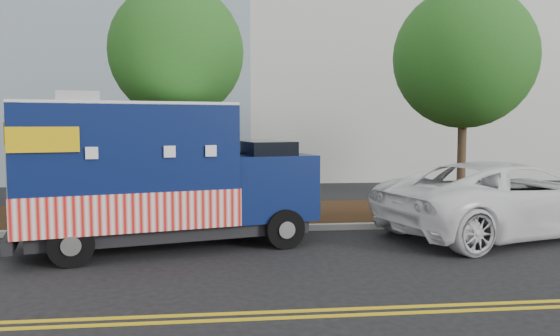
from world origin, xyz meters
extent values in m
plane|color=black|center=(0.00, 0.00, 0.00)|extent=(120.00, 120.00, 0.00)
cube|color=#9E9E99|center=(0.00, 1.40, 0.07)|extent=(120.00, 0.18, 0.15)
cube|color=black|center=(0.00, 3.50, 0.07)|extent=(120.00, 4.00, 0.15)
cube|color=gold|center=(0.00, -4.45, 0.01)|extent=(120.00, 0.10, 0.01)
cube|color=gold|center=(0.00, -4.70, 0.01)|extent=(120.00, 0.10, 0.01)
cylinder|color=#38281C|center=(-0.48, 2.67, 1.84)|extent=(0.26, 0.26, 3.68)
sphere|color=#1F5A19|center=(-0.48, 2.67, 4.55)|extent=(3.51, 3.51, 3.51)
cylinder|color=#38281C|center=(7.93, 3.82, 1.80)|extent=(0.26, 0.26, 3.59)
sphere|color=#1F5A19|center=(7.93, 3.82, 4.65)|extent=(4.22, 4.22, 4.22)
cube|color=#473828|center=(-3.40, 1.89, 1.20)|extent=(0.06, 0.06, 2.40)
cube|color=black|center=(-0.46, -0.05, 0.43)|extent=(6.02, 3.29, 0.29)
cube|color=#0A1748|center=(-1.35, -0.28, 1.84)|extent=(4.73, 3.34, 2.45)
cube|color=red|center=(-1.35, -0.28, 0.97)|extent=(4.79, 3.41, 0.77)
cube|color=white|center=(-1.35, -0.28, 3.08)|extent=(4.73, 3.34, 0.06)
cube|color=#B7B7BA|center=(-2.24, -0.50, 3.22)|extent=(0.99, 0.99, 0.22)
cube|color=#0A1748|center=(1.62, 0.48, 1.28)|extent=(2.32, 2.58, 1.43)
cube|color=black|center=(1.57, 0.47, 1.96)|extent=(1.48, 2.18, 0.66)
cube|color=black|center=(2.53, 0.71, 0.80)|extent=(0.58, 2.00, 0.31)
cube|color=black|center=(-3.47, -0.82, 0.46)|extent=(0.75, 2.27, 0.29)
cube|color=#B7B7BA|center=(-3.44, -0.81, 1.89)|extent=(0.49, 1.79, 1.94)
cube|color=#B7B7BA|center=(-1.35, 0.98, 1.89)|extent=(1.79, 0.49, 1.12)
cube|color=yellow|center=(-2.53, -1.83, 2.40)|extent=(1.19, 0.32, 0.46)
cube|color=yellow|center=(-3.13, 0.52, 2.40)|extent=(1.19, 0.32, 0.46)
cylinder|color=black|center=(1.98, -0.50, 0.43)|extent=(0.90, 0.49, 0.86)
cylinder|color=black|center=(1.46, 1.52, 0.43)|extent=(0.90, 0.49, 0.86)
cylinder|color=black|center=(-2.18, -1.56, 0.43)|extent=(0.90, 0.49, 0.86)
cylinder|color=black|center=(-2.69, 0.45, 0.43)|extent=(0.90, 0.49, 0.86)
imported|color=white|center=(7.45, 0.21, 0.89)|extent=(6.99, 4.64, 1.78)
camera|label=1|loc=(0.59, -11.99, 2.69)|focal=35.00mm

